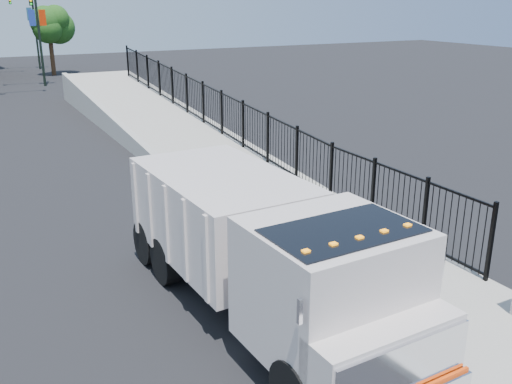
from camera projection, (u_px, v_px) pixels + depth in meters
name	position (u px, v px, depth m)	size (l,w,h in m)	color
ground	(301.00, 283.00, 12.78)	(120.00, 120.00, 0.00)	black
sidewalk	(430.00, 300.00, 11.93)	(3.55, 12.00, 0.12)	#9E998E
curb	(356.00, 322.00, 11.08)	(0.30, 12.00, 0.16)	#ADAAA3
ramp	(160.00, 133.00, 27.12)	(3.95, 24.00, 1.70)	#9E998E
iron_fence	(222.00, 127.00, 24.11)	(0.10, 28.00, 1.80)	black
truck	(265.00, 247.00, 10.87)	(2.94, 8.14, 2.75)	black
worker	(360.00, 234.00, 12.97)	(0.61, 0.40, 1.67)	maroon
debris	(355.00, 224.00, 15.65)	(0.38, 0.38, 0.09)	silver
light_pole_1	(33.00, 24.00, 40.30)	(3.78, 0.22, 8.00)	black
light_pole_3	(31.00, 19.00, 50.52)	(3.78, 0.22, 8.00)	black
tree_1	(49.00, 26.00, 46.55)	(2.49, 2.49, 5.24)	#382314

